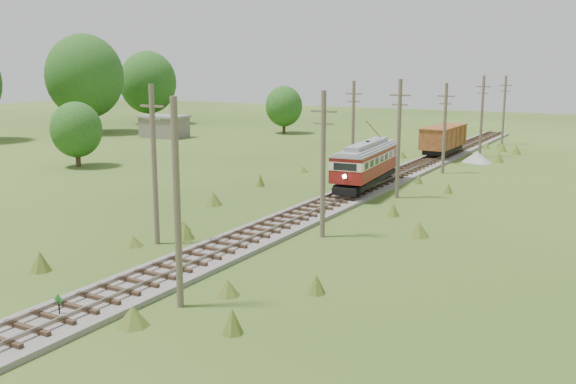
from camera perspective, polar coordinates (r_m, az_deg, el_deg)
The scene contains 19 objects.
ground at distance 26.67m, azimuth -21.79°, elevation -11.65°, with size 260.00×260.00×0.00m, color #284414.
railbed_main at distance 53.71m, azimuth 7.53°, elevation 0.59°, with size 3.60×96.00×0.57m.
switch_marker at distance 27.46m, azimuth -19.70°, elevation -9.41°, with size 0.45×0.06×1.08m.
streetcar at distance 52.15m, azimuth 7.05°, elevation 2.79°, with size 3.67×11.34×5.13m.
gondola at distance 72.58m, azimuth 13.65°, elevation 4.67°, with size 2.92×8.78×2.91m.
gravel_pile at distance 70.06m, azimuth 16.49°, elevation 2.97°, with size 3.09×3.27×1.12m.
utility_pole_r_1 at distance 26.56m, azimuth -9.83°, elevation -1.12°, with size 0.30×0.30×8.80m.
utility_pole_r_2 at distance 37.26m, azimuth 3.13°, elevation 2.59°, with size 1.60×0.30×8.60m.
utility_pole_r_3 at distance 49.17m, azimuth 9.81°, elevation 4.77°, with size 1.60×0.30×9.00m.
utility_pole_r_4 at distance 61.59m, azimuth 13.75°, elevation 5.60°, with size 1.60×0.30×8.40m.
utility_pole_r_5 at distance 74.03m, azimuth 16.84°, elevation 6.53°, with size 1.60×0.30×8.90m.
utility_pole_r_6 at distance 86.78m, azimuth 18.64°, elevation 6.97°, with size 1.60×0.30×8.70m.
utility_pole_l_a at distance 36.43m, azimuth -11.81°, elevation 2.49°, with size 1.60×0.30×9.00m.
utility_pole_l_b at distance 60.34m, azimuth 5.80°, elevation 5.85°, with size 1.60×0.30×8.60m.
tree_left_4 at distance 100.94m, azimuth -17.63°, elevation 9.76°, with size 11.34×11.34×14.61m.
tree_left_5 at distance 113.83m, azimuth -12.34°, elevation 9.50°, with size 9.66×9.66×12.44m.
tree_mid_a at distance 95.91m, azimuth -0.37°, elevation 7.63°, with size 5.46×5.46×7.03m.
tree_mid_c at distance 67.31m, azimuth -18.30°, elevation 5.28°, with size 5.04×5.04×6.49m.
shed at distance 92.36m, azimuth -10.95°, elevation 5.77°, with size 6.40×4.40×3.10m.
Camera 1 is at (19.63, -15.03, 9.99)m, focal length 40.00 mm.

